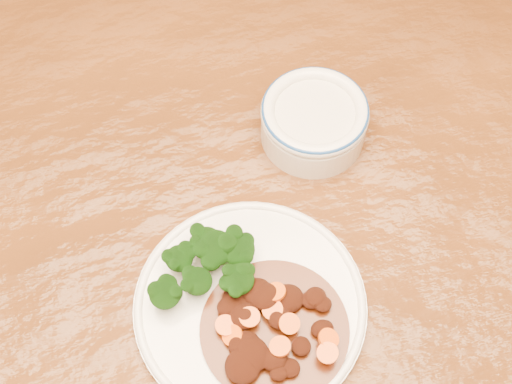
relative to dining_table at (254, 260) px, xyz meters
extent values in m
cube|color=#5C2F10|center=(0.00, 0.00, 0.06)|extent=(1.55, 0.98, 0.04)
cylinder|color=white|center=(-0.02, -0.09, 0.09)|extent=(0.24, 0.24, 0.01)
torus|color=white|center=(-0.02, -0.09, 0.09)|extent=(0.24, 0.24, 0.01)
cylinder|color=#79994F|center=(-0.05, -0.02, 0.10)|extent=(0.01, 0.01, 0.01)
ellipsoid|color=black|center=(-0.05, -0.02, 0.11)|extent=(0.03, 0.03, 0.03)
cylinder|color=#79994F|center=(-0.08, -0.03, 0.10)|extent=(0.01, 0.01, 0.01)
ellipsoid|color=black|center=(-0.08, -0.03, 0.11)|extent=(0.03, 0.03, 0.02)
cylinder|color=#79994F|center=(-0.03, -0.07, 0.10)|extent=(0.01, 0.01, 0.01)
ellipsoid|color=black|center=(-0.03, -0.07, 0.12)|extent=(0.03, 0.03, 0.03)
cylinder|color=#79994F|center=(-0.07, -0.06, 0.10)|extent=(0.01, 0.01, 0.01)
ellipsoid|color=black|center=(-0.07, -0.06, 0.11)|extent=(0.03, 0.03, 0.02)
cylinder|color=#79994F|center=(-0.10, -0.07, 0.10)|extent=(0.01, 0.01, 0.01)
ellipsoid|color=black|center=(-0.10, -0.07, 0.11)|extent=(0.03, 0.03, 0.03)
cylinder|color=#79994F|center=(-0.02, -0.04, 0.10)|extent=(0.01, 0.01, 0.01)
ellipsoid|color=black|center=(-0.02, -0.04, 0.12)|extent=(0.04, 0.04, 0.03)
cylinder|color=#79994F|center=(-0.05, -0.03, 0.10)|extent=(0.01, 0.01, 0.01)
ellipsoid|color=black|center=(-0.05, -0.03, 0.12)|extent=(0.04, 0.04, 0.03)
cylinder|color=#492007|center=(0.00, -0.12, 0.09)|extent=(0.15, 0.15, 0.00)
ellipsoid|color=black|center=(-0.01, -0.15, 0.10)|extent=(0.03, 0.02, 0.01)
ellipsoid|color=black|center=(0.05, -0.11, 0.10)|extent=(0.02, 0.02, 0.01)
ellipsoid|color=black|center=(-0.04, -0.08, 0.10)|extent=(0.03, 0.03, 0.01)
ellipsoid|color=black|center=(0.00, -0.16, 0.10)|extent=(0.02, 0.02, 0.01)
ellipsoid|color=black|center=(-0.03, -0.14, 0.10)|extent=(0.03, 0.04, 0.02)
ellipsoid|color=black|center=(-0.03, -0.15, 0.10)|extent=(0.02, 0.02, 0.01)
ellipsoid|color=black|center=(0.00, -0.11, 0.10)|extent=(0.02, 0.02, 0.01)
ellipsoid|color=black|center=(-0.04, -0.15, 0.10)|extent=(0.03, 0.04, 0.02)
ellipsoid|color=black|center=(0.04, -0.10, 0.10)|extent=(0.02, 0.02, 0.01)
ellipsoid|color=black|center=(0.02, -0.09, 0.10)|extent=(0.03, 0.03, 0.02)
ellipsoid|color=black|center=(0.00, -0.09, 0.10)|extent=(0.03, 0.03, 0.01)
ellipsoid|color=black|center=(-0.01, -0.08, 0.10)|extent=(0.03, 0.03, 0.02)
ellipsoid|color=black|center=(-0.01, -0.09, 0.10)|extent=(0.03, 0.03, 0.02)
ellipsoid|color=black|center=(0.02, -0.14, 0.10)|extent=(0.02, 0.02, 0.01)
ellipsoid|color=black|center=(-0.04, -0.09, 0.10)|extent=(0.02, 0.02, 0.01)
ellipsoid|color=black|center=(-0.04, -0.13, 0.10)|extent=(0.03, 0.03, 0.02)
ellipsoid|color=black|center=(0.04, -0.10, 0.10)|extent=(0.02, 0.02, 0.01)
ellipsoid|color=black|center=(0.00, -0.09, 0.10)|extent=(0.02, 0.02, 0.01)
ellipsoid|color=black|center=(-0.03, -0.10, 0.10)|extent=(0.03, 0.03, 0.02)
ellipsoid|color=black|center=(0.04, -0.13, 0.10)|extent=(0.02, 0.02, 0.01)
ellipsoid|color=black|center=(-0.01, -0.16, 0.10)|extent=(0.02, 0.02, 0.01)
cylinder|color=#E34E0C|center=(0.00, -0.10, 0.11)|extent=(0.03, 0.03, 0.01)
cylinder|color=#E34E0C|center=(-0.05, -0.12, 0.10)|extent=(0.03, 0.03, 0.01)
cylinder|color=#E34E0C|center=(0.04, -0.16, 0.11)|extent=(0.03, 0.03, 0.01)
cylinder|color=#E34E0C|center=(0.04, -0.14, 0.11)|extent=(0.02, 0.03, 0.01)
cylinder|color=#E34E0C|center=(-0.05, -0.11, 0.10)|extent=(0.03, 0.03, 0.01)
cylinder|color=#E34E0C|center=(0.00, -0.14, 0.11)|extent=(0.02, 0.02, 0.01)
cylinder|color=#E34E0C|center=(0.00, -0.09, 0.11)|extent=(0.03, 0.03, 0.01)
cylinder|color=#E34E0C|center=(-0.03, -0.11, 0.11)|extent=(0.03, 0.03, 0.00)
cylinder|color=#E34E0C|center=(0.01, -0.12, 0.11)|extent=(0.03, 0.03, 0.01)
cylinder|color=silver|center=(0.09, 0.11, 0.10)|extent=(0.12, 0.12, 0.04)
cylinder|color=beige|center=(0.09, 0.11, 0.12)|extent=(0.09, 0.09, 0.01)
torus|color=silver|center=(0.09, 0.11, 0.13)|extent=(0.12, 0.12, 0.02)
torus|color=navy|center=(0.09, 0.11, 0.13)|extent=(0.12, 0.12, 0.01)
camera|label=1|loc=(-0.07, -0.34, 0.78)|focal=50.00mm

